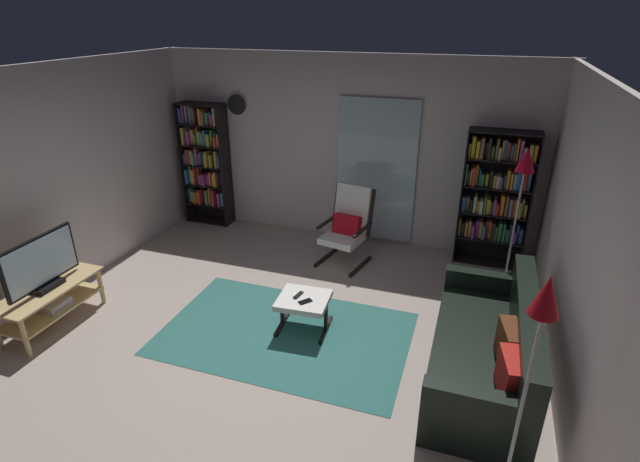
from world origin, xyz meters
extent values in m
plane|color=#AA998D|center=(0.00, 0.00, 0.00)|extent=(7.02, 7.02, 0.00)
cube|color=beige|center=(0.00, 2.90, 1.30)|extent=(5.60, 0.06, 2.60)
cube|color=beige|center=(-2.70, 0.00, 1.30)|extent=(0.06, 6.00, 2.60)
cube|color=beige|center=(2.70, 0.00, 1.30)|extent=(0.06, 6.00, 2.60)
cube|color=silver|center=(0.47, 2.83, 1.05)|extent=(1.10, 0.01, 2.00)
cube|color=#306962|center=(0.12, 0.29, 0.00)|extent=(2.55, 1.61, 0.01)
cube|color=tan|center=(-2.29, -0.34, 0.44)|extent=(0.47, 1.12, 0.02)
cube|color=tan|center=(-2.29, -0.34, 0.20)|extent=(0.43, 1.06, 0.02)
cylinder|color=tan|center=(-2.10, -0.85, 0.22)|extent=(0.05, 0.05, 0.43)
cylinder|color=tan|center=(-2.10, 0.17, 0.22)|extent=(0.05, 0.05, 0.43)
cylinder|color=tan|center=(-2.48, 0.17, 0.22)|extent=(0.05, 0.05, 0.43)
cube|color=silver|center=(-2.29, -0.33, 0.25)|extent=(0.28, 0.28, 0.07)
cube|color=black|center=(-2.29, -0.34, 0.48)|extent=(0.20, 0.32, 0.05)
cube|color=black|center=(-2.29, -0.34, 0.77)|extent=(0.04, 0.88, 0.52)
cube|color=silver|center=(-2.27, -0.34, 0.77)|extent=(0.01, 0.82, 0.47)
cube|color=black|center=(-2.51, 2.68, 0.93)|extent=(0.02, 0.30, 1.87)
cube|color=black|center=(-1.81, 2.68, 0.93)|extent=(0.02, 0.30, 1.87)
cube|color=black|center=(-2.16, 2.82, 0.93)|extent=(0.72, 0.02, 1.87)
cube|color=black|center=(-2.16, 2.68, 0.02)|extent=(0.69, 0.28, 0.02)
cube|color=black|center=(-2.16, 2.68, 0.31)|extent=(0.69, 0.28, 0.02)
cube|color=black|center=(-2.16, 2.68, 0.62)|extent=(0.69, 0.28, 0.02)
cube|color=black|center=(-2.16, 2.68, 0.93)|extent=(0.69, 0.28, 0.02)
cube|color=black|center=(-2.16, 2.68, 1.24)|extent=(0.69, 0.28, 0.02)
cube|color=black|center=(-2.16, 2.68, 1.56)|extent=(0.69, 0.28, 0.02)
cube|color=black|center=(-2.16, 2.68, 1.85)|extent=(0.69, 0.28, 0.02)
cube|color=#3762AB|center=(-2.47, 2.69, 0.43)|extent=(0.02, 0.15, 0.21)
cube|color=#3E814C|center=(-2.45, 2.67, 0.44)|extent=(0.02, 0.10, 0.24)
cube|color=gold|center=(-2.42, 2.67, 0.41)|extent=(0.02, 0.15, 0.17)
cube|color=teal|center=(-2.38, 2.68, 0.40)|extent=(0.04, 0.17, 0.17)
cube|color=orange|center=(-2.35, 2.66, 0.40)|extent=(0.03, 0.19, 0.17)
cube|color=gold|center=(-2.31, 2.68, 0.41)|extent=(0.03, 0.16, 0.18)
cube|color=red|center=(-2.27, 2.67, 0.43)|extent=(0.04, 0.21, 0.22)
cube|color=#222535|center=(-2.21, 2.69, 0.42)|extent=(0.04, 0.11, 0.20)
cube|color=orange|center=(-2.16, 2.66, 0.43)|extent=(0.03, 0.15, 0.22)
cube|color=#3A903E|center=(-2.13, 2.67, 0.44)|extent=(0.02, 0.22, 0.24)
cube|color=orange|center=(-2.10, 2.69, 0.45)|extent=(0.02, 0.21, 0.26)
cube|color=brown|center=(-2.06, 2.69, 0.45)|extent=(0.03, 0.19, 0.26)
cube|color=red|center=(-2.02, 2.66, 0.44)|extent=(0.04, 0.21, 0.25)
cube|color=#5D9D9F|center=(-1.97, 2.69, 0.41)|extent=(0.04, 0.13, 0.18)
cube|color=#9E318B|center=(-1.92, 2.67, 0.42)|extent=(0.04, 0.22, 0.21)
cube|color=teal|center=(-1.87, 2.69, 0.43)|extent=(0.03, 0.21, 0.22)
cube|color=#2965A4|center=(-2.46, 2.67, 0.74)|extent=(0.04, 0.21, 0.22)
cube|color=#3F823F|center=(-2.41, 2.68, 0.76)|extent=(0.04, 0.12, 0.27)
cube|color=gold|center=(-2.36, 2.69, 0.74)|extent=(0.04, 0.21, 0.22)
cube|color=red|center=(-2.32, 2.67, 0.76)|extent=(0.03, 0.19, 0.27)
cube|color=#C43C28|center=(-2.29, 2.68, 0.76)|extent=(0.02, 0.10, 0.27)
cube|color=#9F4497|center=(-2.25, 2.70, 0.71)|extent=(0.04, 0.21, 0.15)
cube|color=brown|center=(-2.20, 2.69, 0.72)|extent=(0.04, 0.23, 0.17)
cube|color=#9E3282|center=(-2.16, 2.67, 0.72)|extent=(0.03, 0.23, 0.18)
cube|color=#9F3298|center=(-2.11, 2.70, 0.71)|extent=(0.04, 0.17, 0.16)
cube|color=orange|center=(-2.07, 2.67, 0.73)|extent=(0.02, 0.13, 0.21)
cube|color=#1C242B|center=(-2.04, 2.67, 0.74)|extent=(0.02, 0.11, 0.23)
cube|color=orange|center=(-2.00, 2.69, 0.73)|extent=(0.04, 0.19, 0.20)
cube|color=orange|center=(-1.96, 2.67, 0.75)|extent=(0.03, 0.20, 0.23)
cube|color=black|center=(-1.92, 2.68, 0.75)|extent=(0.02, 0.21, 0.24)
cube|color=#20192F|center=(-1.87, 2.69, 0.74)|extent=(0.04, 0.17, 0.23)
cube|color=blue|center=(-2.47, 2.70, 1.02)|extent=(0.03, 0.21, 0.16)
cube|color=red|center=(-2.43, 2.68, 1.05)|extent=(0.03, 0.18, 0.22)
cube|color=brown|center=(-2.39, 2.69, 1.05)|extent=(0.03, 0.21, 0.23)
cube|color=beige|center=(-2.36, 2.67, 1.05)|extent=(0.04, 0.13, 0.21)
cube|color=#5B9A9E|center=(-2.31, 2.66, 1.03)|extent=(0.03, 0.20, 0.18)
cube|color=brown|center=(-2.27, 2.68, 1.07)|extent=(0.04, 0.17, 0.26)
cube|color=#9F3090|center=(-2.24, 2.68, 1.03)|extent=(0.03, 0.14, 0.18)
cube|color=#2C55B3|center=(-2.20, 2.66, 1.05)|extent=(0.02, 0.10, 0.21)
cube|color=orange|center=(-2.15, 2.70, 1.02)|extent=(0.04, 0.14, 0.15)
cube|color=brown|center=(-2.11, 2.68, 1.04)|extent=(0.03, 0.19, 0.20)
cube|color=#AA9934|center=(-2.07, 2.66, 1.06)|extent=(0.04, 0.24, 0.24)
cube|color=brown|center=(-2.04, 2.69, 1.03)|extent=(0.02, 0.24, 0.18)
cube|color=olive|center=(-2.00, 2.67, 1.04)|extent=(0.03, 0.24, 0.19)
cube|color=red|center=(-1.95, 2.68, 1.05)|extent=(0.03, 0.10, 0.22)
cube|color=#A2953B|center=(-1.91, 2.66, 1.07)|extent=(0.03, 0.23, 0.26)
cube|color=#3063A3|center=(-1.87, 2.67, 1.04)|extent=(0.02, 0.20, 0.19)
cube|color=#98338D|center=(-2.47, 2.66, 1.36)|extent=(0.02, 0.14, 0.22)
cube|color=#A0993C|center=(-2.44, 2.66, 1.38)|extent=(0.04, 0.21, 0.25)
cube|color=#953B8E|center=(-2.40, 2.70, 1.33)|extent=(0.02, 0.16, 0.16)
cube|color=purple|center=(-2.36, 2.67, 1.36)|extent=(0.04, 0.21, 0.22)
cube|color=orange|center=(-2.31, 2.69, 1.36)|extent=(0.04, 0.13, 0.22)
cube|color=#37873D|center=(-2.27, 2.67, 1.33)|extent=(0.03, 0.12, 0.15)
cube|color=brown|center=(-2.23, 2.68, 1.38)|extent=(0.03, 0.11, 0.26)
cube|color=olive|center=(-2.19, 2.66, 1.35)|extent=(0.04, 0.10, 0.20)
cube|color=teal|center=(-2.14, 2.70, 1.35)|extent=(0.03, 0.19, 0.19)
cube|color=teal|center=(-2.11, 2.68, 1.37)|extent=(0.02, 0.13, 0.23)
cube|color=teal|center=(-2.06, 2.69, 1.34)|extent=(0.04, 0.15, 0.18)
cube|color=#A89B2E|center=(-2.02, 2.67, 1.34)|extent=(0.04, 0.21, 0.19)
cube|color=#368E3D|center=(-1.97, 2.69, 1.37)|extent=(0.02, 0.20, 0.24)
cube|color=blue|center=(-1.94, 2.69, 1.35)|extent=(0.02, 0.10, 0.20)
cube|color=red|center=(-1.90, 2.67, 1.33)|extent=(0.04, 0.23, 0.15)
cube|color=orange|center=(-1.85, 2.66, 1.35)|extent=(0.03, 0.17, 0.19)
cube|color=#3059A1|center=(-2.47, 2.70, 1.67)|extent=(0.04, 0.22, 0.22)
cube|color=#8F4289|center=(-2.42, 2.67, 1.70)|extent=(0.02, 0.14, 0.27)
cube|color=beige|center=(-2.38, 2.69, 1.69)|extent=(0.03, 0.11, 0.25)
cube|color=#1A3026|center=(-2.34, 2.69, 1.69)|extent=(0.04, 0.14, 0.25)
cube|color=slate|center=(-2.30, 2.66, 1.70)|extent=(0.02, 0.13, 0.27)
cube|color=brown|center=(-2.25, 2.68, 1.68)|extent=(0.04, 0.15, 0.24)
cube|color=black|center=(-2.21, 2.67, 1.66)|extent=(0.03, 0.17, 0.18)
cube|color=gold|center=(-2.17, 2.69, 1.65)|extent=(0.04, 0.10, 0.17)
cube|color=orange|center=(-2.12, 2.68, 1.68)|extent=(0.04, 0.23, 0.24)
cube|color=brown|center=(-2.07, 2.67, 1.67)|extent=(0.04, 0.24, 0.21)
cube|color=#368E47|center=(-2.02, 2.69, 1.66)|extent=(0.04, 0.19, 0.18)
cube|color=#3659B9|center=(-1.98, 2.68, 1.66)|extent=(0.03, 0.11, 0.18)
cube|color=red|center=(-1.93, 2.67, 1.64)|extent=(0.04, 0.19, 0.16)
cube|color=beige|center=(-1.89, 2.69, 1.69)|extent=(0.03, 0.24, 0.26)
cube|color=red|center=(-1.86, 2.70, 1.65)|extent=(0.02, 0.11, 0.18)
cube|color=black|center=(1.65, 2.63, 0.89)|extent=(0.02, 0.30, 1.78)
cube|color=black|center=(2.48, 2.63, 0.89)|extent=(0.02, 0.30, 1.78)
cube|color=black|center=(2.06, 2.78, 0.89)|extent=(0.85, 0.02, 1.78)
cube|color=black|center=(2.06, 2.63, 0.02)|extent=(0.82, 0.28, 0.02)
cube|color=black|center=(2.06, 2.63, 0.36)|extent=(0.82, 0.28, 0.02)
cube|color=black|center=(2.06, 2.63, 0.71)|extent=(0.82, 0.28, 0.02)
cube|color=black|center=(2.06, 2.63, 1.07)|extent=(0.82, 0.28, 0.02)
cube|color=black|center=(2.06, 2.63, 1.42)|extent=(0.82, 0.28, 0.02)
cube|color=black|center=(2.06, 2.63, 1.76)|extent=(0.82, 0.28, 0.02)
cube|color=gold|center=(1.68, 2.64, 0.48)|extent=(0.02, 0.15, 0.24)
cube|color=#192D24|center=(1.72, 2.63, 0.45)|extent=(0.04, 0.10, 0.18)
cube|color=orange|center=(1.77, 2.62, 0.46)|extent=(0.03, 0.13, 0.20)
cube|color=gold|center=(1.81, 2.64, 0.47)|extent=(0.03, 0.13, 0.21)
cube|color=#883392|center=(1.85, 2.62, 0.45)|extent=(0.04, 0.20, 0.18)
cube|color=purple|center=(1.90, 2.63, 0.48)|extent=(0.04, 0.10, 0.22)
cube|color=gold|center=(1.94, 2.65, 0.48)|extent=(0.03, 0.17, 0.23)
cube|color=#3A5FB6|center=(1.98, 2.64, 0.46)|extent=(0.03, 0.22, 0.19)
cube|color=red|center=(2.02, 2.64, 0.48)|extent=(0.03, 0.11, 0.24)
cube|color=orange|center=(2.06, 2.65, 0.48)|extent=(0.03, 0.13, 0.23)
cube|color=#2C1E25|center=(2.10, 2.62, 0.49)|extent=(0.04, 0.22, 0.25)
cube|color=#3F8650|center=(2.13, 2.64, 0.46)|extent=(0.03, 0.19, 0.19)
cube|color=#397F3E|center=(2.18, 2.63, 0.49)|extent=(0.04, 0.17, 0.24)
cube|color=#2C8A50|center=(2.23, 2.64, 0.49)|extent=(0.03, 0.23, 0.25)
cube|color=#2E7A48|center=(2.27, 2.64, 0.45)|extent=(0.04, 0.20, 0.18)
cube|color=#1E2932|center=(2.30, 2.62, 0.49)|extent=(0.03, 0.22, 0.26)
cube|color=purple|center=(2.35, 2.62, 0.45)|extent=(0.04, 0.22, 0.16)
cube|color=#2F5FAE|center=(2.39, 2.62, 0.49)|extent=(0.03, 0.12, 0.24)
cube|color=#305AA4|center=(2.44, 2.65, 0.46)|extent=(0.04, 0.20, 0.19)
cube|color=#3755B8|center=(1.69, 2.63, 0.82)|extent=(0.04, 0.18, 0.19)
cube|color=olive|center=(1.74, 2.65, 0.81)|extent=(0.04, 0.13, 0.18)
cube|color=#181A31|center=(1.78, 2.63, 0.81)|extent=(0.03, 0.20, 0.17)
cube|color=beige|center=(1.83, 2.63, 0.83)|extent=(0.04, 0.18, 0.21)
cube|color=orange|center=(1.87, 2.63, 0.80)|extent=(0.03, 0.16, 0.16)
cube|color=beige|center=(1.91, 2.62, 0.81)|extent=(0.04, 0.21, 0.17)
cube|color=#41864A|center=(1.95, 2.62, 0.83)|extent=(0.02, 0.19, 0.23)
cube|color=gold|center=(1.99, 2.64, 0.82)|extent=(0.04, 0.19, 0.19)
cube|color=#3C8245|center=(2.03, 2.61, 0.80)|extent=(0.02, 0.12, 0.15)
cube|color=#904595|center=(2.07, 2.63, 0.82)|extent=(0.04, 0.18, 0.20)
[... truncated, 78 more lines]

